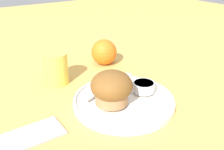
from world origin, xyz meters
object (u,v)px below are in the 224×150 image
object	(u,v)px
butter_knife	(110,86)
juice_glass	(56,68)
muffin	(112,88)
orange_fruit	(104,52)

from	to	relation	value
butter_knife	juice_glass	bearing A→B (deg)	105.61
muffin	orange_fruit	size ratio (longest dim) A/B	1.14
muffin	orange_fruit	world-z (taller)	muffin
muffin	orange_fruit	bearing A→B (deg)	60.62
juice_glass	butter_knife	bearing A→B (deg)	-57.02
juice_glass	orange_fruit	bearing A→B (deg)	12.30
muffin	butter_knife	size ratio (longest dim) A/B	0.53
butter_knife	juice_glass	world-z (taller)	juice_glass
butter_knife	muffin	bearing A→B (deg)	-138.07
butter_knife	juice_glass	xyz separation A→B (m)	(-0.09, 0.13, 0.02)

